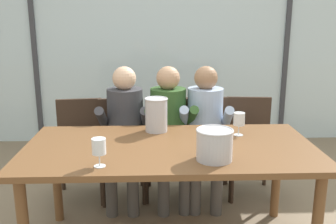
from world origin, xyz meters
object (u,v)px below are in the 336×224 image
chair_center (168,139)px  person_charcoal_jacket (125,126)px  person_olive_shirt (169,125)px  wine_glass_near_bucket (99,148)px  ice_bucket_primary (214,144)px  chair_right_of_center (207,138)px  chair_left_of_center (122,139)px  ice_bucket_secondary (156,114)px  chair_near_window_right (249,138)px  wine_glass_by_left_taster (239,120)px  dining_table (170,156)px  person_pale_blue_shirt (205,125)px  chair_near_curtain (80,140)px

chair_center → person_charcoal_jacket: person_charcoal_jacket is taller
person_olive_shirt → wine_glass_near_bucket: size_ratio=6.98×
person_charcoal_jacket → ice_bucket_primary: bearing=-57.0°
chair_right_of_center → ice_bucket_primary: ice_bucket_primary is taller
chair_left_of_center → ice_bucket_secondary: bearing=-68.8°
chair_near_window_right → person_charcoal_jacket: bearing=-168.0°
chair_right_of_center → ice_bucket_secondary: 0.84m
chair_near_window_right → wine_glass_by_left_taster: wine_glass_by_left_taster is taller
chair_left_of_center → wine_glass_near_bucket: bearing=-99.3°
dining_table → chair_near_window_right: 1.22m
chair_left_of_center → wine_glass_near_bucket: (-0.03, -1.27, 0.37)m
chair_left_of_center → person_charcoal_jacket: bearing=-83.3°
chair_right_of_center → ice_bucket_secondary: ice_bucket_secondary is taller
chair_center → person_pale_blue_shirt: bearing=-14.6°
chair_left_of_center → wine_glass_near_bucket: wine_glass_near_bucket is taller
person_charcoal_jacket → wine_glass_near_bucket: size_ratio=6.98×
chair_center → ice_bucket_secondary: ice_bucket_secondary is taller
chair_right_of_center → wine_glass_by_left_taster: bearing=-80.1°
chair_left_of_center → ice_bucket_secondary: (0.32, -0.56, 0.39)m
person_charcoal_jacket → person_olive_shirt: size_ratio=1.00×
dining_table → ice_bucket_primary: 0.42m
person_pale_blue_shirt → wine_glass_near_bucket: bearing=-120.0°
chair_center → person_charcoal_jacket: (-0.39, -0.13, 0.17)m
chair_near_curtain → wine_glass_near_bucket: 1.35m
chair_center → ice_bucket_primary: (0.25, -1.17, 0.35)m
wine_glass_by_left_taster → chair_right_of_center: bearing=100.6°
chair_center → person_olive_shirt: 0.21m
chair_near_curtain → person_pale_blue_shirt: size_ratio=0.74×
chair_near_window_right → wine_glass_by_left_taster: (-0.27, -0.70, 0.37)m
person_olive_shirt → ice_bucket_secondary: bearing=-110.6°
chair_right_of_center → chair_center: bearing=-177.6°
chair_center → person_olive_shirt: (0.01, -0.13, 0.17)m
person_olive_shirt → wine_glass_by_left_taster: 0.77m
chair_near_curtain → ice_bucket_secondary: ice_bucket_secondary is taller
chair_near_window_right → person_charcoal_jacket: (-1.16, -0.15, 0.17)m
dining_table → wine_glass_near_bucket: bearing=-140.4°
person_pale_blue_shirt → wine_glass_by_left_taster: size_ratio=6.98×
wine_glass_by_left_taster → wine_glass_near_bucket: size_ratio=1.00×
chair_right_of_center → ice_bucket_primary: bearing=-96.8°
chair_near_window_right → person_olive_shirt: (-0.76, -0.15, 0.17)m
chair_near_curtain → chair_near_window_right: bearing=-5.6°
dining_table → chair_center: chair_center is taller
chair_right_of_center → person_pale_blue_shirt: (-0.04, -0.15, 0.17)m
person_olive_shirt → chair_left_of_center: bearing=157.2°
person_olive_shirt → wine_glass_near_bucket: (-0.46, -1.13, 0.20)m
dining_table → ice_bucket_primary: bearing=-46.2°
chair_center → wine_glass_near_bucket: bearing=-103.6°
person_charcoal_jacket → wine_glass_by_left_taster: (0.89, -0.56, 0.20)m
chair_near_curtain → chair_near_window_right: same height
chair_right_of_center → person_charcoal_jacket: 0.79m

